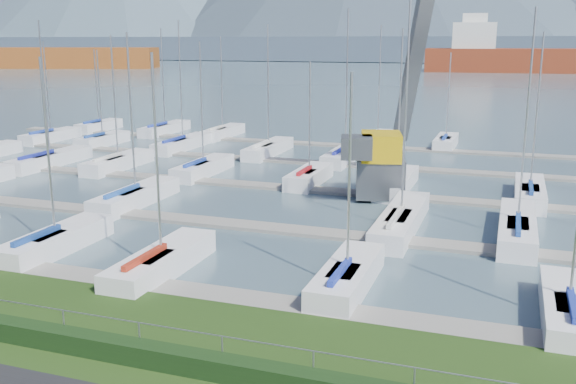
% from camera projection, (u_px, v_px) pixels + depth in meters
% --- Properties ---
extents(water, '(800.00, 540.00, 0.20)m').
position_uv_depth(water, '(490.00, 67.00, 259.87)').
color(water, '#485F6A').
extents(hedge, '(80.00, 0.70, 0.70)m').
position_uv_depth(hedge, '(160.00, 357.00, 20.52)').
color(hedge, black).
rests_on(hedge, grass).
extents(fence, '(80.00, 0.04, 0.04)m').
position_uv_depth(fence, '(166.00, 327.00, 20.70)').
color(fence, '#909398').
rests_on(fence, grass).
extents(foothill, '(900.00, 80.00, 12.00)m').
position_uv_depth(foothill, '(496.00, 49.00, 322.69)').
color(foothill, '#49586B').
rests_on(foothill, water).
extents(docks, '(90.00, 41.60, 0.25)m').
position_uv_depth(docks, '(354.00, 193.00, 44.90)').
color(docks, gray).
rests_on(docks, water).
extents(crane, '(6.95, 13.14, 22.35)m').
position_uv_depth(crane, '(392.00, 114.00, 43.40)').
color(crane, '#585B5F').
rests_on(crane, water).
extents(cargo_ship_west, '(100.20, 48.18, 21.50)m').
position_uv_depth(cargo_ship_west, '(15.00, 58.00, 247.93)').
color(cargo_ship_west, brown).
rests_on(cargo_ship_west, water).
extents(cargo_ship_mid, '(104.96, 26.53, 21.50)m').
position_uv_depth(cargo_ship_mid, '(572.00, 61.00, 211.80)').
color(cargo_ship_mid, maroon).
rests_on(cargo_ship_mid, water).
extents(sailboat_fleet, '(75.37, 48.80, 13.85)m').
position_uv_depth(sailboat_fleet, '(321.00, 109.00, 45.84)').
color(sailboat_fleet, silver).
rests_on(sailboat_fleet, water).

